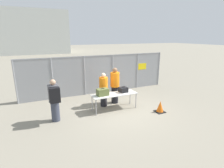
{
  "coord_description": "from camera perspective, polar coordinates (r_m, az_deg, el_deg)",
  "views": [
    {
      "loc": [
        -3.42,
        -6.65,
        3.31
      ],
      "look_at": [
        -0.06,
        0.78,
        1.05
      ],
      "focal_mm": 28.0,
      "sensor_mm": 36.0,
      "label": 1
    }
  ],
  "objects": [
    {
      "name": "inspection_table",
      "position": [
        7.99,
        0.81,
        -3.63
      ],
      "size": [
        2.1,
        0.67,
        0.75
      ],
      "color": "silver",
      "rests_on": "ground_plane"
    },
    {
      "name": "ground_plane",
      "position": [
        8.18,
        2.69,
        -8.41
      ],
      "size": [
        120.0,
        120.0,
        0.0
      ],
      "primitive_type": "plane",
      "color": "gray"
    },
    {
      "name": "fence_section",
      "position": [
        10.26,
        -4.17,
        3.4
      ],
      "size": [
        8.77,
        0.07,
        2.24
      ],
      "color": "gray",
      "rests_on": "ground_plane"
    },
    {
      "name": "utility_trailer",
      "position": [
        12.48,
        -0.56,
        2.14
      ],
      "size": [
        3.85,
        2.12,
        0.75
      ],
      "color": "#B2B2B7",
      "rests_on": "ground_plane"
    },
    {
      "name": "security_worker_far",
      "position": [
        8.71,
        0.94,
        -0.34
      ],
      "size": [
        0.45,
        0.45,
        1.81
      ],
      "rotation": [
        0.0,
        0.0,
        3.35
      ],
      "color": "black",
      "rests_on": "ground_plane"
    },
    {
      "name": "traveler_hooded",
      "position": [
        7.14,
        -18.28,
        -4.69
      ],
      "size": [
        0.42,
        0.66,
        1.72
      ],
      "rotation": [
        0.0,
        0.0,
        -0.01
      ],
      "color": "#383D4C",
      "rests_on": "ground_plane"
    },
    {
      "name": "security_worker_near",
      "position": [
        8.33,
        -2.78,
        -1.73
      ],
      "size": [
        0.41,
        0.41,
        1.64
      ],
      "rotation": [
        0.0,
        0.0,
        2.84
      ],
      "color": "black",
      "rests_on": "ground_plane"
    },
    {
      "name": "traffic_cone",
      "position": [
        8.15,
        15.43,
        -7.26
      ],
      "size": [
        0.41,
        0.41,
        0.51
      ],
      "color": "black",
      "rests_on": "ground_plane"
    },
    {
      "name": "distant_hangar",
      "position": [
        40.75,
        -26.41,
        14.84
      ],
      "size": [
        15.27,
        12.76,
        7.9
      ],
      "color": "#B2B7B2",
      "rests_on": "ground_plane"
    },
    {
      "name": "suitcase_olive",
      "position": [
        7.74,
        -3.08,
        -2.66
      ],
      "size": [
        0.53,
        0.36,
        0.33
      ],
      "color": "#566033",
      "rests_on": "inspection_table"
    },
    {
      "name": "suitcase_black",
      "position": [
        8.21,
        3.7,
        -1.87
      ],
      "size": [
        0.39,
        0.36,
        0.26
      ],
      "color": "black",
      "rests_on": "inspection_table"
    }
  ]
}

